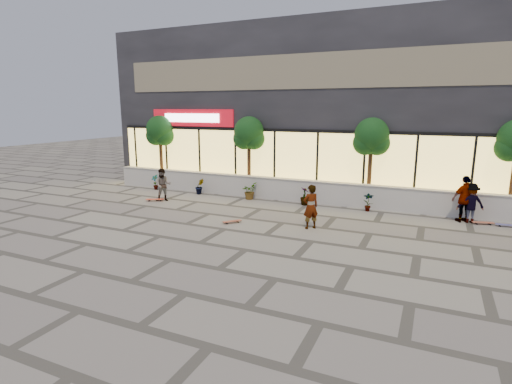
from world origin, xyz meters
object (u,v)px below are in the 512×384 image
at_px(tree_midwest, 249,135).
at_px(skater_left, 163,185).
at_px(skater_center, 311,207).
at_px(skateboard_right_far, 507,225).
at_px(skateboard_center, 232,221).
at_px(skateboard_left, 155,199).
at_px(tree_west, 160,132).
at_px(skater_right_far, 471,203).
at_px(skateboard_right_near, 483,223).
at_px(skater_right_near, 465,199).
at_px(tree_mideast, 372,139).

xyz_separation_m(tree_midwest, skater_left, (-2.92, -3.29, -2.21)).
bearing_deg(skater_center, skateboard_right_far, 161.00).
relative_size(skater_left, skateboard_center, 2.24).
height_order(skater_center, skateboard_center, skater_center).
height_order(skater_center, skateboard_left, skater_center).
relative_size(tree_west, skater_right_far, 2.56).
xyz_separation_m(tree_west, skater_left, (2.58, -3.29, -2.21)).
height_order(skater_left, skateboard_left, skater_left).
height_order(skater_left, skater_right_far, skater_left).
distance_m(skater_right_far, skateboard_center, 9.15).
xyz_separation_m(skateboard_left, skateboard_right_near, (13.79, 1.98, -0.01)).
xyz_separation_m(skater_center, skateboard_left, (-7.97, 1.20, -0.73)).
distance_m(tree_west, skater_left, 4.73).
bearing_deg(skateboard_right_far, skater_right_far, 171.06).
bearing_deg(tree_midwest, tree_west, 180.00).
xyz_separation_m(skater_right_far, skateboard_left, (-13.32, -2.08, -0.68)).
xyz_separation_m(skater_right_near, skateboard_right_near, (0.69, -0.10, -0.83)).
bearing_deg(skater_left, tree_midwest, 18.99).
distance_m(tree_mideast, skater_right_far, 4.81).
relative_size(skateboard_right_near, skateboard_right_far, 1.02).
xyz_separation_m(skater_left, skateboard_left, (-0.37, -0.20, -0.69)).
distance_m(skater_center, skater_left, 7.73).
bearing_deg(tree_west, skateboard_left, -57.59).
distance_m(tree_west, skateboard_left, 5.04).
xyz_separation_m(skater_right_near, skateboard_right_far, (1.47, -0.10, -0.83)).
relative_size(skater_center, skateboard_right_far, 2.11).
bearing_deg(tree_west, skater_right_far, -5.15).
distance_m(tree_west, skateboard_right_near, 16.33).
height_order(tree_mideast, skateboard_right_near, tree_mideast).
xyz_separation_m(tree_mideast, skateboard_right_far, (5.28, -1.50, -2.91)).
bearing_deg(skateboard_left, skateboard_center, -47.15).
relative_size(skater_left, skateboard_right_far, 2.00).
relative_size(skater_right_far, skateboard_left, 1.80).
height_order(skater_right_far, skateboard_right_far, skater_right_far).
height_order(tree_mideast, skateboard_center, tree_mideast).
distance_m(skater_center, skater_right_near, 6.09).
relative_size(tree_midwest, tree_mideast, 1.00).
relative_size(tree_west, skateboard_right_near, 4.97).
distance_m(skater_right_near, skateboard_right_far, 1.69).
bearing_deg(skateboard_right_near, skateboard_right_far, -14.84).
height_order(skater_right_far, skateboard_right_near, skater_right_far).
bearing_deg(tree_mideast, tree_midwest, 180.00).
bearing_deg(tree_midwest, skater_right_far, -7.95).
xyz_separation_m(tree_mideast, skater_right_near, (3.81, -1.40, -2.08)).
bearing_deg(skater_left, skater_center, -39.78).
distance_m(skater_center, skateboard_center, 3.07).
height_order(tree_midwest, skateboard_right_near, tree_midwest).
xyz_separation_m(tree_midwest, skater_right_far, (10.03, -1.40, -2.22)).
bearing_deg(tree_midwest, skateboard_right_near, -8.13).
height_order(tree_mideast, skater_left, tree_mideast).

